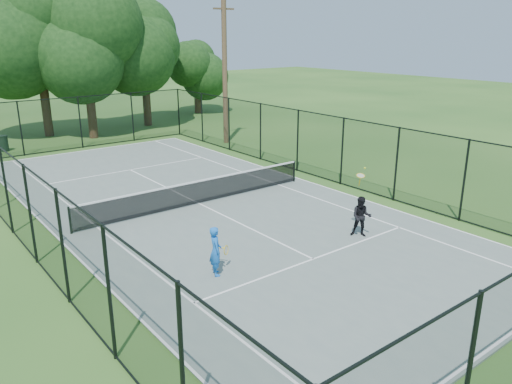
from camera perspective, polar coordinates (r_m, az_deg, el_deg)
ground at (r=19.75m, az=-6.49°, el=-1.49°), size 120.00×120.00×0.00m
tennis_court at (r=19.75m, az=-6.50°, el=-1.41°), size 11.00×24.00×0.06m
tennis_net at (r=19.57m, az=-6.55°, el=0.11°), size 10.08×0.08×0.95m
fence at (r=19.32m, az=-6.65°, el=2.72°), size 13.10×26.10×3.00m
tree_near_left at (r=35.15m, az=-23.69°, el=15.51°), size 7.44×7.44×9.70m
tree_near_mid at (r=33.43m, az=-18.90°, el=14.85°), size 6.59×6.59×8.62m
tree_near_right at (r=37.20m, az=-12.72°, el=15.01°), size 5.66×5.66×7.80m
tree_far_right at (r=42.58m, az=-6.79°, el=13.51°), size 4.17×4.17×5.52m
trash_bin_right at (r=31.96m, az=-26.93°, el=4.99°), size 0.58×0.58×0.91m
utility_pole at (r=30.37m, az=-3.59°, el=13.68°), size 1.40×0.30×8.54m
player_blue at (r=13.81m, az=-4.63°, el=-6.72°), size 0.83×0.60×1.41m
player_black at (r=16.67m, az=11.95°, el=-2.75°), size 1.04×0.93×2.15m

